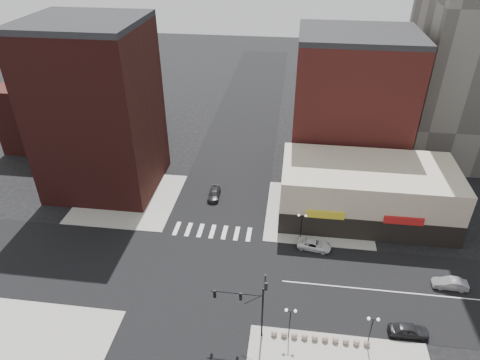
{
  "coord_description": "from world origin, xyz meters",
  "views": [
    {
      "loc": [
        9.8,
        -37.48,
        37.57
      ],
      "look_at": [
        4.23,
        4.67,
        11.0
      ],
      "focal_mm": 32.0,
      "sensor_mm": 36.0,
      "label": 1
    }
  ],
  "objects_px": {
    "street_lamp_ne": "(302,220)",
    "white_suv": "(314,245)",
    "street_lamp_se_a": "(290,316)",
    "silver_sedan": "(450,284)",
    "street_lamp_se_b": "(372,325)",
    "dark_sedan_north": "(214,194)",
    "traffic_signal": "(253,299)",
    "dark_sedan_east": "(409,330)"
  },
  "relations": [
    {
      "from": "traffic_signal",
      "to": "silver_sedan",
      "type": "relative_size",
      "value": 1.96
    },
    {
      "from": "street_lamp_ne",
      "to": "silver_sedan",
      "type": "relative_size",
      "value": 1.05
    },
    {
      "from": "street_lamp_se_a",
      "to": "street_lamp_se_b",
      "type": "xyz_separation_m",
      "value": [
        8.0,
        0.0,
        0.0
      ]
    },
    {
      "from": "white_suv",
      "to": "dark_sedan_north",
      "type": "relative_size",
      "value": 1.05
    },
    {
      "from": "street_lamp_ne",
      "to": "silver_sedan",
      "type": "xyz_separation_m",
      "value": [
        17.57,
        -6.46,
        -2.64
      ]
    },
    {
      "from": "street_lamp_se_a",
      "to": "white_suv",
      "type": "relative_size",
      "value": 0.94
    },
    {
      "from": "white_suv",
      "to": "silver_sedan",
      "type": "distance_m",
      "value": 16.51
    },
    {
      "from": "traffic_signal",
      "to": "silver_sedan",
      "type": "distance_m",
      "value": 24.6
    },
    {
      "from": "traffic_signal",
      "to": "white_suv",
      "type": "height_order",
      "value": "traffic_signal"
    },
    {
      "from": "street_lamp_se_a",
      "to": "street_lamp_se_b",
      "type": "relative_size",
      "value": 1.0
    },
    {
      "from": "street_lamp_se_a",
      "to": "street_lamp_ne",
      "type": "distance_m",
      "value": 16.03
    },
    {
      "from": "street_lamp_ne",
      "to": "dark_sedan_north",
      "type": "height_order",
      "value": "street_lamp_ne"
    },
    {
      "from": "dark_sedan_east",
      "to": "street_lamp_se_b",
      "type": "bearing_deg",
      "value": 112.33
    },
    {
      "from": "street_lamp_se_b",
      "to": "dark_sedan_north",
      "type": "height_order",
      "value": "street_lamp_se_b"
    },
    {
      "from": "dark_sedan_east",
      "to": "silver_sedan",
      "type": "height_order",
      "value": "dark_sedan_east"
    },
    {
      "from": "dark_sedan_east",
      "to": "white_suv",
      "type": "bearing_deg",
      "value": 35.3
    },
    {
      "from": "traffic_signal",
      "to": "street_lamp_se_b",
      "type": "xyz_separation_m",
      "value": [
        11.76,
        -0.17,
        -1.67
      ]
    },
    {
      "from": "street_lamp_ne",
      "to": "white_suv",
      "type": "distance_m",
      "value": 3.57
    },
    {
      "from": "dark_sedan_north",
      "to": "street_lamp_se_b",
      "type": "bearing_deg",
      "value": -52.61
    },
    {
      "from": "traffic_signal",
      "to": "dark_sedan_east",
      "type": "bearing_deg",
      "value": 6.46
    },
    {
      "from": "street_lamp_se_a",
      "to": "silver_sedan",
      "type": "height_order",
      "value": "street_lamp_se_a"
    },
    {
      "from": "street_lamp_se_a",
      "to": "silver_sedan",
      "type": "bearing_deg",
      "value": 27.2
    },
    {
      "from": "white_suv",
      "to": "silver_sedan",
      "type": "xyz_separation_m",
      "value": [
        15.75,
        -4.96,
        0.04
      ]
    },
    {
      "from": "white_suv",
      "to": "street_lamp_ne",
      "type": "bearing_deg",
      "value": 58.41
    },
    {
      "from": "traffic_signal",
      "to": "street_lamp_ne",
      "type": "relative_size",
      "value": 1.87
    },
    {
      "from": "street_lamp_se_a",
      "to": "silver_sedan",
      "type": "distance_m",
      "value": 21.05
    },
    {
      "from": "street_lamp_se_b",
      "to": "street_lamp_ne",
      "type": "relative_size",
      "value": 1.0
    },
    {
      "from": "traffic_signal",
      "to": "white_suv",
      "type": "bearing_deg",
      "value": 65.32
    },
    {
      "from": "street_lamp_se_b",
      "to": "silver_sedan",
      "type": "relative_size",
      "value": 1.05
    },
    {
      "from": "white_suv",
      "to": "silver_sedan",
      "type": "height_order",
      "value": "silver_sedan"
    },
    {
      "from": "traffic_signal",
      "to": "street_lamp_se_b",
      "type": "distance_m",
      "value": 11.88
    },
    {
      "from": "street_lamp_ne",
      "to": "dark_sedan_north",
      "type": "bearing_deg",
      "value": 147.4
    },
    {
      "from": "street_lamp_se_a",
      "to": "silver_sedan",
      "type": "relative_size",
      "value": 1.05
    },
    {
      "from": "traffic_signal",
      "to": "dark_sedan_north",
      "type": "bearing_deg",
      "value": 109.48
    },
    {
      "from": "street_lamp_ne",
      "to": "silver_sedan",
      "type": "distance_m",
      "value": 18.91
    },
    {
      "from": "white_suv",
      "to": "dark_sedan_east",
      "type": "bearing_deg",
      "value": -134.67
    },
    {
      "from": "street_lamp_se_b",
      "to": "white_suv",
      "type": "distance_m",
      "value": 15.63
    },
    {
      "from": "traffic_signal",
      "to": "street_lamp_se_b",
      "type": "relative_size",
      "value": 1.87
    },
    {
      "from": "street_lamp_se_a",
      "to": "street_lamp_ne",
      "type": "height_order",
      "value": "same"
    },
    {
      "from": "street_lamp_ne",
      "to": "dark_sedan_east",
      "type": "relative_size",
      "value": 1.01
    },
    {
      "from": "dark_sedan_east",
      "to": "traffic_signal",
      "type": "bearing_deg",
      "value": 94.32
    },
    {
      "from": "dark_sedan_north",
      "to": "traffic_signal",
      "type": "bearing_deg",
      "value": -72.82
    }
  ]
}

